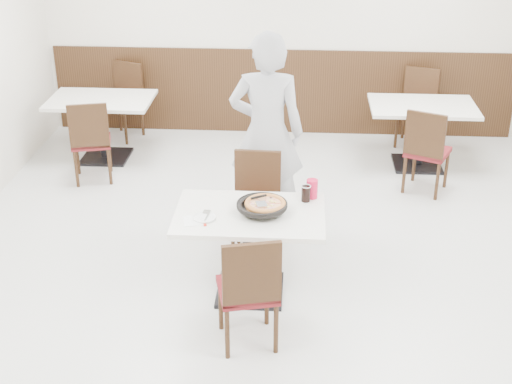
# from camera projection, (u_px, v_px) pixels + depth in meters

# --- Properties ---
(floor) EXTENTS (7.00, 7.00, 0.00)m
(floor) POSITION_uv_depth(u_px,v_px,m) (268.00, 272.00, 6.30)
(floor) COLOR beige
(floor) RESTS_ON ground
(wall_back) EXTENTS (6.00, 0.04, 2.80)m
(wall_back) POSITION_uv_depth(u_px,v_px,m) (283.00, 25.00, 8.84)
(wall_back) COLOR silver
(wall_back) RESTS_ON floor
(wainscot_back) EXTENTS (5.90, 0.03, 1.10)m
(wainscot_back) POSITION_uv_depth(u_px,v_px,m) (282.00, 92.00, 9.19)
(wainscot_back) COLOR black
(wainscot_back) RESTS_ON floor
(main_table) EXTENTS (1.26, 0.89, 0.75)m
(main_table) POSITION_uv_depth(u_px,v_px,m) (250.00, 253.00, 5.86)
(main_table) COLOR white
(main_table) RESTS_ON floor
(chair_near) EXTENTS (0.51, 0.51, 0.95)m
(chair_near) POSITION_uv_depth(u_px,v_px,m) (248.00, 287.00, 5.22)
(chair_near) COLOR black
(chair_near) RESTS_ON floor
(chair_far) EXTENTS (0.44, 0.44, 0.95)m
(chair_far) POSITION_uv_depth(u_px,v_px,m) (255.00, 208.00, 6.38)
(chair_far) COLOR black
(chair_far) RESTS_ON floor
(trivet) EXTENTS (0.12, 0.12, 0.04)m
(trivet) POSITION_uv_depth(u_px,v_px,m) (260.00, 211.00, 5.68)
(trivet) COLOR black
(trivet) RESTS_ON main_table
(pizza_pan) EXTENTS (0.39, 0.39, 0.01)m
(pizza_pan) POSITION_uv_depth(u_px,v_px,m) (262.00, 208.00, 5.68)
(pizza_pan) COLOR black
(pizza_pan) RESTS_ON trivet
(pizza) EXTENTS (0.34, 0.34, 0.02)m
(pizza) POSITION_uv_depth(u_px,v_px,m) (265.00, 206.00, 5.68)
(pizza) COLOR #CC813E
(pizza) RESTS_ON pizza_pan
(pizza_server) EXTENTS (0.10, 0.12, 0.00)m
(pizza_server) POSITION_uv_depth(u_px,v_px,m) (261.00, 204.00, 5.63)
(pizza_server) COLOR white
(pizza_server) RESTS_ON pizza
(napkin) EXTENTS (0.21, 0.21, 0.00)m
(napkin) POSITION_uv_depth(u_px,v_px,m) (195.00, 221.00, 5.57)
(napkin) COLOR white
(napkin) RESTS_ON main_table
(side_plate) EXTENTS (0.19, 0.19, 0.01)m
(side_plate) POSITION_uv_depth(u_px,v_px,m) (204.00, 218.00, 5.60)
(side_plate) COLOR silver
(side_plate) RESTS_ON napkin
(fork) EXTENTS (0.03, 0.14, 0.00)m
(fork) POSITION_uv_depth(u_px,v_px,m) (207.00, 216.00, 5.60)
(fork) COLOR white
(fork) RESTS_ON side_plate
(cola_glass) EXTENTS (0.08, 0.08, 0.13)m
(cola_glass) POSITION_uv_depth(u_px,v_px,m) (306.00, 194.00, 5.86)
(cola_glass) COLOR black
(cola_glass) RESTS_ON main_table
(red_cup) EXTENTS (0.10, 0.10, 0.16)m
(red_cup) POSITION_uv_depth(u_px,v_px,m) (312.00, 189.00, 5.91)
(red_cup) COLOR red
(red_cup) RESTS_ON main_table
(diner_person) EXTENTS (0.71, 0.47, 1.94)m
(diner_person) POSITION_uv_depth(u_px,v_px,m) (267.00, 133.00, 6.69)
(diner_person) COLOR #B9B9BE
(diner_person) RESTS_ON floor
(bg_table_left) EXTENTS (1.29, 0.95, 0.75)m
(bg_table_left) POSITION_uv_depth(u_px,v_px,m) (104.00, 129.00, 8.47)
(bg_table_left) COLOR white
(bg_table_left) RESTS_ON floor
(bg_chair_left_near) EXTENTS (0.51, 0.51, 0.95)m
(bg_chair_left_near) POSITION_uv_depth(u_px,v_px,m) (91.00, 140.00, 7.88)
(bg_chair_left_near) COLOR black
(bg_chair_left_near) RESTS_ON floor
(bg_chair_left_far) EXTENTS (0.55, 0.55, 0.95)m
(bg_chair_left_far) POSITION_uv_depth(u_px,v_px,m) (121.00, 102.00, 9.05)
(bg_chair_left_far) COLOR black
(bg_chair_left_far) RESTS_ON floor
(bg_table_right) EXTENTS (1.22, 0.82, 0.75)m
(bg_table_right) POSITION_uv_depth(u_px,v_px,m) (420.00, 136.00, 8.27)
(bg_table_right) COLOR white
(bg_table_right) RESTS_ON floor
(bg_chair_right_near) EXTENTS (0.56, 0.56, 0.95)m
(bg_chair_right_near) POSITION_uv_depth(u_px,v_px,m) (428.00, 150.00, 7.62)
(bg_chair_right_near) COLOR black
(bg_chair_right_near) RESTS_ON floor
(bg_chair_right_far) EXTENTS (0.54, 0.54, 0.95)m
(bg_chair_right_far) POSITION_uv_depth(u_px,v_px,m) (416.00, 109.00, 8.81)
(bg_chair_right_far) COLOR black
(bg_chair_right_far) RESTS_ON floor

